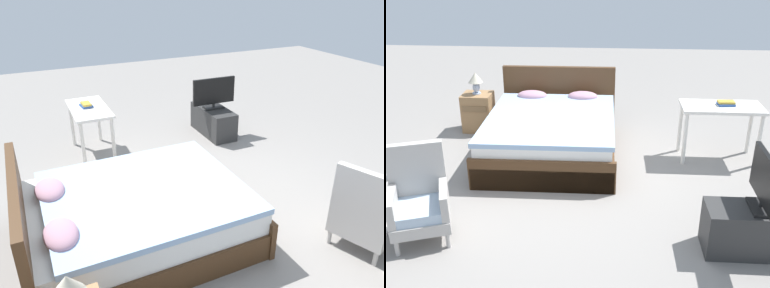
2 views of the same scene
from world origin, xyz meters
TOP-DOWN VIEW (x-y plane):
  - ground_plane at (0.00, 0.00)m, footprint 16.00×16.00m
  - bed at (-0.21, 1.03)m, footprint 1.74×2.19m
  - armchair_by_window_right at (-1.26, -1.00)m, footprint 0.69×0.69m
  - nightstand at (-1.45, 1.79)m, footprint 0.44×0.41m
  - table_lamp at (-1.45, 1.79)m, footprint 0.22×0.22m
  - tv_stand at (1.95, -1.04)m, footprint 0.96×0.40m
  - tv_flatscreen at (1.95, -1.04)m, footprint 0.21×0.74m
  - vanity_desk at (2.02, 0.99)m, footprint 1.04×0.52m
  - book_stack at (2.07, 1.01)m, footprint 0.22×0.17m

SIDE VIEW (x-z plane):
  - ground_plane at x=0.00m, z-range 0.00..0.00m
  - tv_stand at x=1.95m, z-range 0.00..0.46m
  - nightstand at x=-1.45m, z-range 0.00..0.58m
  - bed at x=-0.21m, z-range -0.18..0.78m
  - armchair_by_window_right at x=-1.26m, z-range -0.09..0.83m
  - vanity_desk at x=2.02m, z-range 0.26..1.01m
  - tv_flatscreen at x=1.95m, z-range 0.47..0.98m
  - book_stack at x=2.07m, z-range 0.75..0.80m
  - table_lamp at x=-1.45m, z-range 0.63..0.96m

